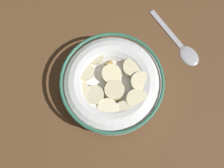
# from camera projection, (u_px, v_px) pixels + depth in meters

# --- Properties ---
(ground_plane) EXTENTS (0.91, 0.91, 0.02)m
(ground_plane) POSITION_uv_depth(u_px,v_px,m) (112.00, 89.00, 0.54)
(ground_plane) COLOR brown
(cereal_bowl) EXTENTS (0.19, 0.19, 0.05)m
(cereal_bowl) POSITION_uv_depth(u_px,v_px,m) (112.00, 84.00, 0.50)
(cereal_bowl) COLOR white
(cereal_bowl) RESTS_ON ground_plane
(spoon) EXTENTS (0.15, 0.03, 0.01)m
(spoon) POSITION_uv_depth(u_px,v_px,m) (184.00, 49.00, 0.55)
(spoon) COLOR #A5A5AD
(spoon) RESTS_ON ground_plane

